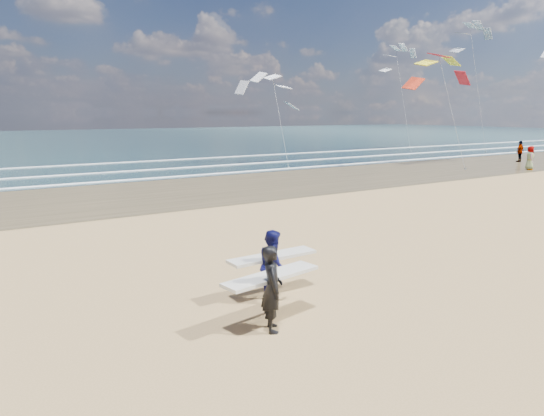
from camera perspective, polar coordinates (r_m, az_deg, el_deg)
wet_sand_strip at (r=36.17m, az=12.76°, el=4.21°), size 220.00×12.00×0.01m
ocean at (r=83.61m, az=-14.28°, el=7.94°), size 220.00×100.00×0.02m
foam_breakers at (r=43.90m, az=3.49°, el=5.70°), size 220.00×11.70×0.05m
surfer_near at (r=9.56m, az=-0.01°, el=-9.22°), size 2.26×1.17×1.72m
surfer_far at (r=11.04m, az=0.13°, el=-6.67°), size 2.21×1.14×1.64m
beachgoer_0 at (r=41.13m, az=28.08°, el=5.23°), size 1.02×1.01×1.78m
beachgoer_1 at (r=47.31m, az=27.15°, el=5.94°), size 1.09×0.51×1.82m
kite_0 at (r=41.44m, az=19.85°, el=12.96°), size 6.97×4.87×10.05m
kite_1 at (r=39.98m, az=0.68°, el=11.80°), size 5.97×4.76×8.26m
kite_2 at (r=60.14m, az=22.83°, el=14.54°), size 6.68×4.84×15.12m
kite_5 at (r=57.67m, az=14.99°, el=13.38°), size 5.65×4.72×12.50m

